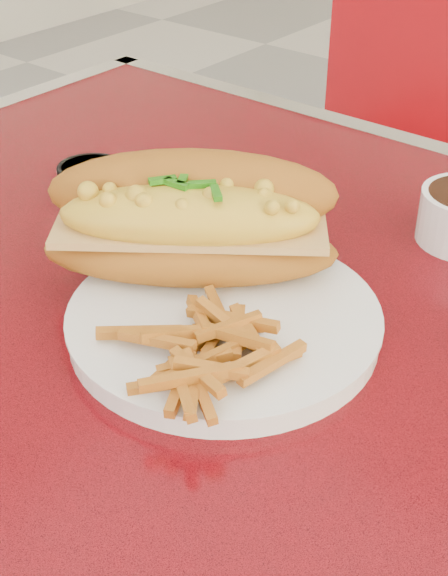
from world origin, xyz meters
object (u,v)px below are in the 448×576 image
Objects in this scene: diner_table at (307,502)px; sauce_cup_left at (91,179)px; fork at (303,318)px; dinner_plate at (224,321)px; mac_hoagie at (191,220)px.

diner_table is 17.15× the size of sauce_cup_left.
diner_table is 0.18m from fork.
fork is at bearing 155.58° from diner_table.
dinner_plate is 0.27m from sauce_cup_left.
dinner_plate is 0.09m from mac_hoagie.
mac_hoagie is at bearing 174.90° from diner_table.
dinner_plate is at bearing 100.81° from fork.
sauce_cup_left is at bearing 57.08° from fork.
mac_hoagie is 3.62× the size of sauce_cup_left.
diner_table is at bearing 16.73° from dinner_plate.
mac_hoagie is 2.07× the size of fork.
mac_hoagie is (-0.06, 0.03, 0.05)m from dinner_plate.
diner_table is 0.38m from sauce_cup_left.
diner_table is at bearing -135.65° from fork.
mac_hoagie reaches higher than sauce_cup_left.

